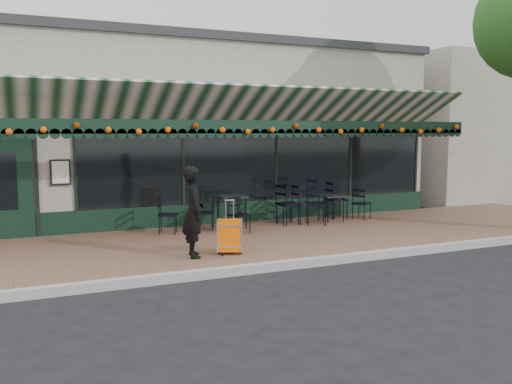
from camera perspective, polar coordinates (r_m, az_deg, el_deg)
name	(u,v)px	position (r m, az deg, el deg)	size (l,w,h in m)	color
ground	(302,266)	(9.67, 4.90, -7.78)	(80.00, 80.00, 0.00)	black
sidewalk	(257,241)	(11.40, 0.07, -5.17)	(18.00, 4.00, 0.15)	brown
curb	(305,263)	(9.59, 5.13, -7.45)	(18.00, 0.16, 0.15)	#9E9E99
restaurant_building	(179,134)	(16.68, -8.10, 6.04)	(12.00, 9.60, 4.50)	gray
neighbor_building_right	(492,130)	(23.87, 23.59, 5.98)	(12.00, 8.00, 4.80)	#B0A79B
woman	(193,212)	(9.59, -6.61, -2.08)	(0.59, 0.39, 1.61)	black
suitcase	(230,236)	(9.84, -2.79, -4.65)	(0.49, 0.39, 0.99)	#FF6708
cafe_table_a	(331,198)	(13.46, 7.92, -0.62)	(0.52, 0.52, 0.65)	black
cafe_table_b	(232,199)	(12.45, -2.57, -0.74)	(0.60, 0.60, 0.74)	black
chair_a_left	(288,205)	(12.95, 3.36, -1.33)	(0.47, 0.47, 0.94)	black
chair_a_right	(337,200)	(13.95, 8.50, -0.82)	(0.47, 0.47, 0.95)	black
chair_a_front	(316,204)	(12.94, 6.35, -1.27)	(0.49, 0.49, 0.99)	black
chair_a_extra	(362,204)	(13.91, 11.06, -1.21)	(0.40, 0.40, 0.79)	black
chair_b_left	(206,213)	(12.25, -5.32, -2.23)	(0.38, 0.38, 0.76)	black
chair_b_right	(288,204)	(12.90, 3.44, -1.28)	(0.49, 0.49, 0.98)	black
chair_b_front	(239,215)	(11.75, -1.77, -2.48)	(0.40, 0.40, 0.80)	black
chair_solo	(168,215)	(11.89, -9.28, -2.43)	(0.41, 0.41, 0.81)	black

